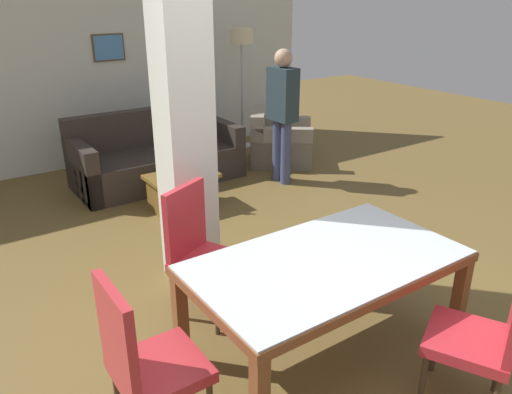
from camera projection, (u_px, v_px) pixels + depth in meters
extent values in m
plane|color=brown|center=(321.00, 352.00, 3.44)|extent=(18.00, 18.00, 0.00)
cube|color=silver|center=(80.00, 68.00, 6.73)|extent=(7.20, 0.06, 2.70)
cube|color=brown|center=(109.00, 47.00, 6.81)|extent=(0.44, 0.02, 0.36)
cube|color=#4C8CCC|center=(109.00, 48.00, 6.80)|extent=(0.40, 0.01, 0.32)
cube|color=silver|center=(184.00, 123.00, 3.91)|extent=(0.39, 0.34, 2.70)
cube|color=brown|center=(382.00, 298.00, 2.82)|extent=(1.76, 0.06, 0.06)
cube|color=brown|center=(282.00, 237.00, 3.53)|extent=(1.76, 0.06, 0.06)
cube|color=brown|center=(210.00, 308.00, 2.73)|extent=(0.06, 0.87, 0.06)
cube|color=brown|center=(414.00, 231.00, 3.62)|extent=(0.06, 0.87, 0.06)
cube|color=silver|center=(327.00, 259.00, 3.16)|extent=(1.74, 0.97, 0.01)
cube|color=brown|center=(459.00, 303.00, 3.41)|extent=(0.08, 0.08, 0.67)
cube|color=brown|center=(181.00, 321.00, 3.22)|extent=(0.08, 0.08, 0.67)
cube|color=brown|center=(364.00, 251.00, 4.09)|extent=(0.08, 0.08, 0.67)
cube|color=red|center=(468.00, 341.00, 2.88)|extent=(0.62, 0.62, 0.07)
cylinder|color=#463423|center=(422.00, 382.00, 2.90)|extent=(0.04, 0.04, 0.40)
cylinder|color=#463423|center=(435.00, 345.00, 3.20)|extent=(0.04, 0.04, 0.40)
cylinder|color=#463423|center=(500.00, 364.00, 3.03)|extent=(0.04, 0.04, 0.40)
cube|color=red|center=(209.00, 263.00, 3.70)|extent=(0.61, 0.61, 0.07)
cube|color=red|center=(185.00, 220.00, 3.68)|extent=(0.42, 0.23, 0.54)
cylinder|color=#463423|center=(245.00, 285.00, 3.85)|extent=(0.04, 0.04, 0.40)
cylinder|color=#463423|center=(217.00, 310.00, 3.55)|extent=(0.04, 0.04, 0.40)
cylinder|color=#463423|center=(205.00, 272.00, 4.03)|extent=(0.04, 0.04, 0.40)
cylinder|color=#463423|center=(175.00, 295.00, 3.73)|extent=(0.04, 0.04, 0.40)
cube|color=#BD2D34|center=(160.00, 369.00, 2.66)|extent=(0.46, 0.46, 0.07)
cube|color=#BD2D34|center=(117.00, 336.00, 2.44)|extent=(0.05, 0.44, 0.54)
cylinder|color=#463423|center=(179.00, 369.00, 3.00)|extent=(0.04, 0.04, 0.40)
cube|color=#332A25|center=(159.00, 166.00, 6.46)|extent=(2.10, 0.94, 0.42)
cube|color=#332A25|center=(144.00, 127.00, 6.58)|extent=(2.10, 0.18, 0.47)
cube|color=#332A25|center=(222.00, 145.00, 6.92)|extent=(0.16, 0.94, 0.68)
cube|color=#332A25|center=(82.00, 171.00, 5.90)|extent=(0.16, 0.94, 0.68)
cube|color=gray|center=(281.00, 149.00, 7.22)|extent=(1.17, 1.16, 0.40)
cube|color=gray|center=(258.00, 123.00, 7.09)|extent=(0.64, 0.76, 0.35)
cube|color=gray|center=(281.00, 136.00, 7.49)|extent=(0.76, 0.63, 0.59)
cube|color=gray|center=(281.00, 149.00, 6.88)|extent=(0.76, 0.63, 0.59)
cube|color=brown|center=(182.00, 176.00, 5.60)|extent=(0.77, 0.49, 0.04)
cube|color=brown|center=(183.00, 193.00, 5.68)|extent=(0.69, 0.41, 0.37)
cylinder|color=#B2B7BC|center=(196.00, 168.00, 5.52)|extent=(0.08, 0.08, 0.18)
cylinder|color=#B2B7BC|center=(195.00, 158.00, 5.47)|extent=(0.03, 0.03, 0.06)
cylinder|color=#B7B7BC|center=(195.00, 154.00, 5.46)|extent=(0.03, 0.03, 0.01)
cylinder|color=#B7B7BC|center=(243.00, 145.00, 8.04)|extent=(0.31, 0.31, 0.02)
cylinder|color=#B7B7BC|center=(242.00, 96.00, 7.74)|extent=(0.04, 0.04, 1.57)
cylinder|color=beige|center=(241.00, 36.00, 7.40)|extent=(0.35, 0.35, 0.22)
cylinder|color=#3E466C|center=(286.00, 153.00, 6.33)|extent=(0.13, 0.13, 0.82)
cylinder|color=#3E466C|center=(277.00, 150.00, 6.46)|extent=(0.13, 0.13, 0.82)
cube|color=#26363E|center=(283.00, 94.00, 6.12)|extent=(0.23, 0.39, 0.65)
sphere|color=tan|center=(283.00, 58.00, 5.95)|extent=(0.22, 0.22, 0.22)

